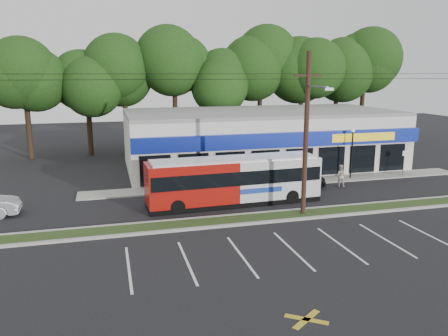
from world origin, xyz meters
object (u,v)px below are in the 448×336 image
object	(u,v)px
utility_pole	(304,130)
pedestrian_b	(340,176)
metrobus	(234,179)
sign_post	(404,158)
lamp_post	(352,148)
pedestrian_a	(279,181)
car_dark	(295,178)

from	to	relation	value
utility_pole	pedestrian_b	size ratio (longest dim) A/B	28.44
pedestrian_b	metrobus	bearing A→B (deg)	36.17
sign_post	metrobus	size ratio (longest dim) A/B	0.19
lamp_post	pedestrian_a	xyz separation A→B (m)	(-7.60, -2.80, -1.69)
car_dark	pedestrian_a	distance (m)	2.08
lamp_post	pedestrian_a	bearing A→B (deg)	-159.77
lamp_post	metrobus	distance (m)	12.29
pedestrian_a	pedestrian_b	size ratio (longest dim) A/B	1.11
lamp_post	pedestrian_a	world-z (taller)	lamp_post
utility_pole	lamp_post	distance (m)	11.67
car_dark	pedestrian_b	world-z (taller)	pedestrian_b
lamp_post	metrobus	xyz separation A→B (m)	(-11.47, -4.30, -0.98)
pedestrian_a	car_dark	bearing A→B (deg)	170.69
lamp_post	pedestrian_b	bearing A→B (deg)	-136.15
lamp_post	metrobus	bearing A→B (deg)	-159.45
metrobus	car_dark	world-z (taller)	metrobus
sign_post	pedestrian_a	size ratio (longest dim) A/B	1.14
pedestrian_a	pedestrian_b	bearing A→B (deg)	145.78
metrobus	pedestrian_a	size ratio (longest dim) A/B	6.13
lamp_post	pedestrian_b	size ratio (longest dim) A/B	2.42
sign_post	lamp_post	bearing A→B (deg)	177.42
utility_pole	pedestrian_a	xyz separation A→B (m)	(0.57, 5.07, -4.44)
lamp_post	pedestrian_b	distance (m)	3.54
metrobus	car_dark	size ratio (longest dim) A/B	2.51
sign_post	metrobus	world-z (taller)	metrobus
sign_post	car_dark	size ratio (longest dim) A/B	0.47
lamp_post	car_dark	world-z (taller)	lamp_post
lamp_post	metrobus	world-z (taller)	lamp_post
lamp_post	sign_post	world-z (taller)	lamp_post
metrobus	pedestrian_a	distance (m)	4.22
pedestrian_a	sign_post	bearing A→B (deg)	150.13
sign_post	pedestrian_b	size ratio (longest dim) A/B	1.27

